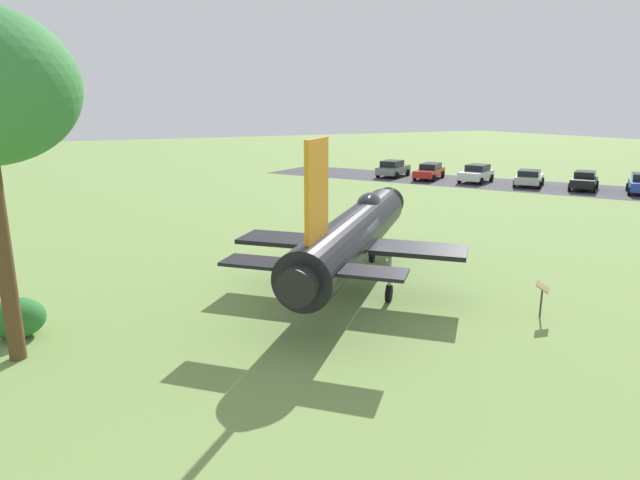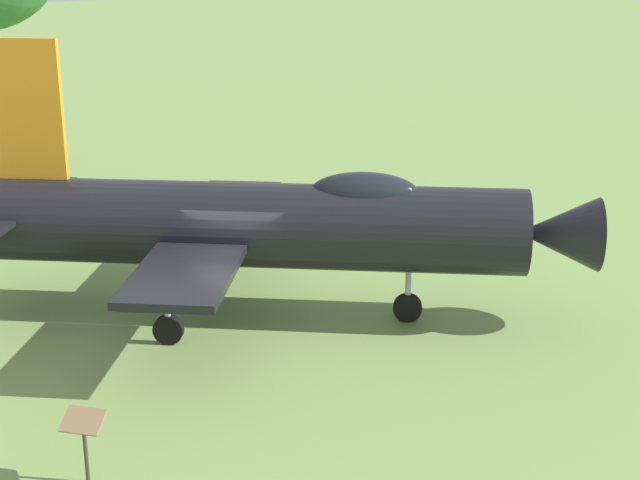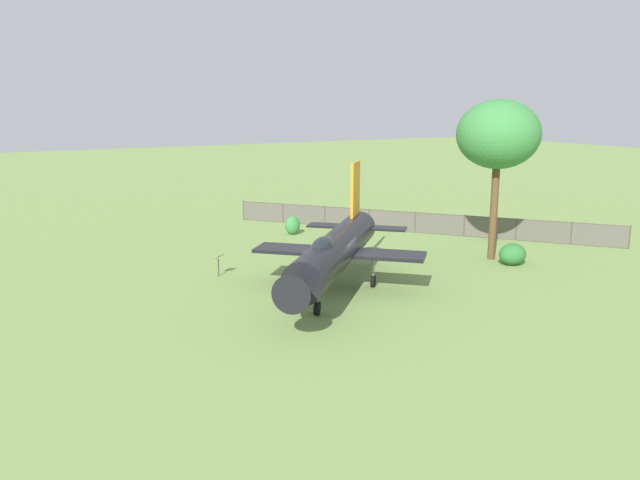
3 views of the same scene
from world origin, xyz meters
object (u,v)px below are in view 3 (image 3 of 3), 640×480
(shrub_near_fence, at_px, (292,225))
(shrub_by_tree, at_px, (512,254))
(display_jet, at_px, (334,251))
(info_plaque, at_px, (218,260))
(shade_tree, at_px, (498,135))

(shrub_near_fence, bearing_deg, shrub_by_tree, -63.02)
(display_jet, distance_m, shrub_near_fence, 13.89)
(shrub_near_fence, bearing_deg, info_plaque, -137.48)
(shrub_by_tree, bearing_deg, shade_tree, 91.02)
(shrub_by_tree, bearing_deg, display_jet, 178.82)
(info_plaque, bearing_deg, shade_tree, -16.02)
(info_plaque, bearing_deg, display_jet, -57.34)
(shrub_near_fence, relative_size, info_plaque, 1.10)
(shrub_near_fence, bearing_deg, display_jet, -109.19)
(shade_tree, bearing_deg, info_plaque, 163.98)
(shade_tree, distance_m, shrub_near_fence, 14.94)
(display_jet, xyz_separation_m, info_plaque, (-3.58, 5.59, -1.20))
(display_jet, relative_size, shade_tree, 1.28)
(display_jet, height_order, shrub_near_fence, display_jet)
(shade_tree, height_order, shrub_by_tree, shade_tree)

